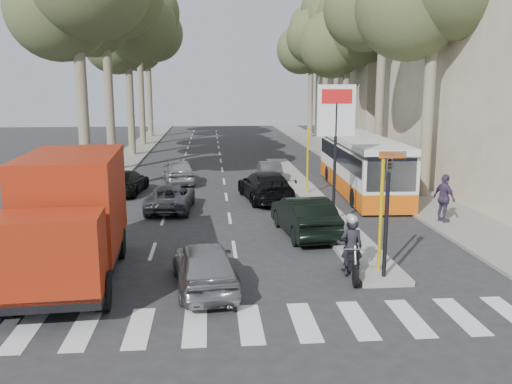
# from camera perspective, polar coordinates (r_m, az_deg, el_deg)

# --- Properties ---
(ground) EXTENTS (120.00, 120.00, 0.00)m
(ground) POSITION_cam_1_polar(r_m,az_deg,el_deg) (17.00, 1.09, -7.95)
(ground) COLOR #28282B
(ground) RESTS_ON ground
(sidewalk_right) EXTENTS (3.20, 70.00, 0.12)m
(sidewalk_right) POSITION_cam_1_polar(r_m,az_deg,el_deg) (42.60, 9.16, 3.60)
(sidewalk_right) COLOR gray
(sidewalk_right) RESTS_ON ground
(median_left) EXTENTS (2.40, 64.00, 0.12)m
(median_left) POSITION_cam_1_polar(r_m,az_deg,el_deg) (44.77, -12.97, 3.82)
(median_left) COLOR gray
(median_left) RESTS_ON ground
(traffic_island) EXTENTS (1.50, 26.00, 0.16)m
(traffic_island) POSITION_cam_1_polar(r_m,az_deg,el_deg) (27.97, 5.38, -0.20)
(traffic_island) COLOR gray
(traffic_island) RESTS_ON ground
(building_far) EXTENTS (11.00, 20.00, 16.00)m
(building_far) POSITION_cam_1_polar(r_m,az_deg,el_deg) (52.90, 14.50, 13.46)
(building_far) COLOR #B7A88E
(building_far) RESTS_ON ground
(billboard) EXTENTS (1.50, 12.10, 5.60)m
(billboard) POSITION_cam_1_polar(r_m,az_deg,el_deg) (21.63, 8.38, 6.11)
(billboard) COLOR yellow
(billboard) RESTS_ON ground
(traffic_light_island) EXTENTS (0.16, 0.41, 3.60)m
(traffic_light_island) POSITION_cam_1_polar(r_m,az_deg,el_deg) (15.60, 13.66, -0.55)
(traffic_light_island) COLOR black
(traffic_light_island) RESTS_ON ground
(tree_l_c) EXTENTS (7.40, 7.20, 13.71)m
(tree_l_c) POSITION_cam_1_polar(r_m,az_deg,el_deg) (44.73, -13.23, 16.62)
(tree_l_c) COLOR #6B604C
(tree_l_c) RESTS_ON ground
(tree_l_d) EXTENTS (7.40, 7.20, 15.66)m
(tree_l_d) POSITION_cam_1_polar(r_m,az_deg,el_deg) (52.82, -12.15, 17.67)
(tree_l_d) COLOR #6B604C
(tree_l_d) RESTS_ON ground
(tree_l_e) EXTENTS (7.40, 7.20, 14.49)m
(tree_l_e) POSITION_cam_1_polar(r_m,az_deg,el_deg) (60.63, -11.24, 15.85)
(tree_l_e) COLOR #6B604C
(tree_l_e) RESTS_ON ground
(tree_r_c) EXTENTS (7.40, 7.20, 13.32)m
(tree_r_c) POSITION_cam_1_polar(r_m,az_deg,el_deg) (43.62, 9.77, 16.44)
(tree_r_c) COLOR #6B604C
(tree_r_c) RESTS_ON ground
(tree_r_d) EXTENTS (7.40, 7.20, 14.88)m
(tree_r_d) POSITION_cam_1_polar(r_m,az_deg,el_deg) (51.53, 7.61, 17.21)
(tree_r_d) COLOR #6B604C
(tree_r_d) RESTS_ON ground
(tree_r_e) EXTENTS (7.40, 7.20, 14.10)m
(tree_r_e) POSITION_cam_1_polar(r_m,az_deg,el_deg) (59.30, 5.98, 15.77)
(tree_r_e) COLOR #6B604C
(tree_r_e) RESTS_ON ground
(silver_hatchback) EXTENTS (2.08, 4.16, 1.36)m
(silver_hatchback) POSITION_cam_1_polar(r_m,az_deg,el_deg) (15.17, -5.44, -7.68)
(silver_hatchback) COLOR #95979C
(silver_hatchback) RESTS_ON ground
(dark_hatchback) EXTENTS (2.07, 4.67, 1.49)m
(dark_hatchback) POSITION_cam_1_polar(r_m,az_deg,el_deg) (20.45, 5.08, -2.52)
(dark_hatchback) COLOR black
(dark_hatchback) RESTS_ON ground
(queue_car_a) EXTENTS (2.17, 4.31, 1.17)m
(queue_car_a) POSITION_cam_1_polar(r_m,az_deg,el_deg) (24.79, -8.98, -0.57)
(queue_car_a) COLOR #44474B
(queue_car_a) RESTS_ON ground
(queue_car_b) EXTENTS (2.68, 5.24, 1.46)m
(queue_car_b) POSITION_cam_1_polar(r_m,az_deg,el_deg) (26.49, 0.99, 0.64)
(queue_car_b) COLOR black
(queue_car_b) RESTS_ON ground
(queue_car_c) EXTENTS (2.20, 4.32, 1.41)m
(queue_car_c) POSITION_cam_1_polar(r_m,az_deg,el_deg) (31.49, -8.13, 2.17)
(queue_car_c) COLOR #AAADB2
(queue_car_c) RESTS_ON ground
(queue_car_d) EXTENTS (1.24, 3.55, 1.17)m
(queue_car_d) POSITION_cam_1_polar(r_m,az_deg,el_deg) (32.18, 1.40, 2.26)
(queue_car_d) COLOR #4F5257
(queue_car_d) RESTS_ON ground
(queue_car_e) EXTENTS (2.17, 4.43, 1.24)m
(queue_car_e) POSITION_cam_1_polar(r_m,az_deg,el_deg) (29.05, -13.55, 1.05)
(queue_car_e) COLOR black
(queue_car_e) RESTS_ON ground
(red_truck) EXTENTS (2.99, 6.92, 3.61)m
(red_truck) POSITION_cam_1_polar(r_m,az_deg,el_deg) (16.40, -18.95, -2.34)
(red_truck) COLOR black
(red_truck) RESTS_ON ground
(city_bus) EXTENTS (2.91, 11.25, 2.94)m
(city_bus) POSITION_cam_1_polar(r_m,az_deg,el_deg) (28.95, 10.99, 2.98)
(city_bus) COLOR #DC590C
(city_bus) RESTS_ON ground
(motorcycle) EXTENTS (0.86, 2.22, 1.89)m
(motorcycle) POSITION_cam_1_polar(r_m,az_deg,el_deg) (16.36, 9.93, -5.73)
(motorcycle) COLOR black
(motorcycle) RESTS_ON ground
(pedestrian_near) EXTENTS (0.87, 1.26, 1.95)m
(pedestrian_near) POSITION_cam_1_polar(r_m,az_deg,el_deg) (23.12, 19.21, -0.62)
(pedestrian_near) COLOR #443753
(pedestrian_near) RESTS_ON sidewalk_right
(pedestrian_far) EXTENTS (1.20, 0.85, 1.70)m
(pedestrian_far) POSITION_cam_1_polar(r_m,az_deg,el_deg) (31.04, 12.47, 2.38)
(pedestrian_far) COLOR brown
(pedestrian_far) RESTS_ON sidewalk_right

